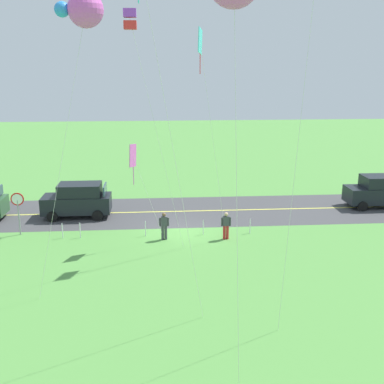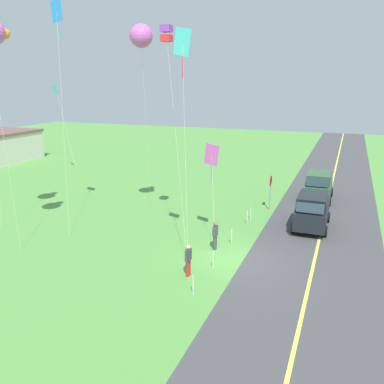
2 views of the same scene
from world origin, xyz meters
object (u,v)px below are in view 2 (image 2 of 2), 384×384
at_px(kite_red_low, 182,47).
at_px(kite_yellow_high, 57,16).
at_px(car_suv_foreground, 312,211).
at_px(car_parked_east_near, 319,186).
at_px(stop_sign, 271,186).
at_px(kite_purple_back, 56,90).
at_px(person_adult_near, 188,259).
at_px(kite_blue_mid, 211,156).
at_px(kite_orange_near, 166,34).
at_px(kite_pink_drift, 142,36).
at_px(person_adult_companion, 215,235).

bearing_deg(kite_red_low, kite_yellow_high, 73.36).
bearing_deg(car_suv_foreground, car_parked_east_near, 1.12).
relative_size(car_suv_foreground, stop_sign, 1.72).
height_order(stop_sign, kite_yellow_high, kite_yellow_high).
relative_size(car_parked_east_near, kite_purple_back, 0.49).
xyz_separation_m(person_adult_near, kite_yellow_high, (4.28, 9.93, 11.90)).
height_order(kite_blue_mid, kite_orange_near, kite_orange_near).
relative_size(kite_blue_mid, kite_yellow_high, 0.42).
relative_size(kite_red_low, kite_orange_near, 0.95).
bearing_deg(car_parked_east_near, kite_yellow_high, 128.28).
relative_size(person_adult_near, kite_orange_near, 0.13).
height_order(kite_red_low, kite_purple_back, kite_red_low).
bearing_deg(car_parked_east_near, person_adult_near, 163.36).
height_order(person_adult_near, kite_purple_back, kite_purple_back).
distance_m(kite_red_low, kite_pink_drift, 6.97).
height_order(stop_sign, kite_red_low, kite_red_low).
height_order(car_parked_east_near, stop_sign, stop_sign).
xyz_separation_m(kite_red_low, kite_pink_drift, (4.99, 4.73, 1.13)).
bearing_deg(car_suv_foreground, stop_sign, 48.10).
bearing_deg(kite_purple_back, kite_blue_mid, -119.41).
bearing_deg(stop_sign, kite_red_low, 166.28).
relative_size(person_adult_near, kite_pink_drift, 0.13).
relative_size(kite_red_low, kite_yellow_high, 0.84).
bearing_deg(car_parked_east_near, kite_blue_mid, 153.55).
height_order(kite_red_low, kite_yellow_high, kite_yellow_high).
bearing_deg(kite_pink_drift, person_adult_companion, -117.60).
height_order(kite_blue_mid, kite_yellow_high, kite_yellow_high).
bearing_deg(kite_red_low, kite_orange_near, 34.82).
bearing_deg(kite_purple_back, person_adult_companion, -121.79).
distance_m(person_adult_companion, kite_red_low, 10.01).
height_order(stop_sign, kite_purple_back, kite_purple_back).
xyz_separation_m(person_adult_companion, kite_yellow_high, (0.75, 10.13, 11.90)).
bearing_deg(kite_red_low, car_parked_east_near, -21.55).
height_order(kite_blue_mid, kite_purple_back, kite_purple_back).
bearing_deg(car_parked_east_near, kite_purple_back, 89.51).
relative_size(person_adult_near, kite_purple_back, 0.18).
distance_m(car_parked_east_near, kite_yellow_high, 22.00).
xyz_separation_m(kite_red_low, kite_orange_near, (3.33, 2.32, 0.97)).
height_order(car_suv_foreground, person_adult_companion, car_suv_foreground).
relative_size(person_adult_near, kite_red_low, 0.14).
relative_size(person_adult_companion, kite_orange_near, 0.13).
bearing_deg(stop_sign, car_parked_east_near, -38.71).
xyz_separation_m(stop_sign, kite_pink_drift, (-5.42, 7.27, 9.94)).
bearing_deg(car_suv_foreground, person_adult_companion, 140.02).
bearing_deg(car_suv_foreground, person_adult_near, 151.84).
distance_m(stop_sign, person_adult_near, 12.14).
height_order(kite_red_low, kite_blue_mid, kite_red_low).
bearing_deg(kite_pink_drift, kite_yellow_high, 118.05).
distance_m(stop_sign, kite_pink_drift, 13.46).
relative_size(person_adult_companion, kite_yellow_high, 0.12).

